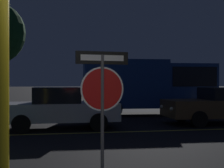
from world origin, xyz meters
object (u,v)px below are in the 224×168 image
(stop_sign, at_px, (102,88))
(passing_car_2, at_px, (60,108))
(yellow_pole_left, at_px, (0,76))
(delivery_truck, at_px, (151,84))

(stop_sign, height_order, passing_car_2, stop_sign)
(yellow_pole_left, xyz_separation_m, passing_car_2, (0.57, 8.20, -0.95))
(stop_sign, xyz_separation_m, passing_car_2, (-0.68, 5.82, -0.80))
(delivery_truck, bearing_deg, stop_sign, -19.21)
(stop_sign, bearing_deg, yellow_pole_left, -124.45)
(passing_car_2, distance_m, delivery_truck, 6.22)
(yellow_pole_left, height_order, delivery_truck, yellow_pole_left)
(yellow_pole_left, distance_m, passing_car_2, 8.27)
(stop_sign, distance_m, passing_car_2, 5.91)
(passing_car_2, bearing_deg, stop_sign, 6.04)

